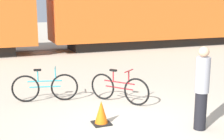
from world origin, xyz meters
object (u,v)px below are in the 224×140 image
object	(u,v)px
bicycle_teal	(45,87)
freight_train	(42,1)
bicycle_maroon	(119,88)
traffic_cone	(101,113)
person_in_grey	(202,88)

from	to	relation	value
bicycle_teal	freight_train	bearing A→B (deg)	81.01
bicycle_maroon	traffic_cone	xyz separation A→B (m)	(-0.99, -1.33, -0.14)
freight_train	person_in_grey	distance (m)	12.51
person_in_grey	traffic_cone	size ratio (longest dim) A/B	3.31
freight_train	traffic_cone	size ratio (longest dim) A/B	105.11
person_in_grey	traffic_cone	world-z (taller)	person_in_grey
bicycle_teal	traffic_cone	bearing A→B (deg)	-67.59
bicycle_teal	person_in_grey	bearing A→B (deg)	-49.16
freight_train	bicycle_teal	size ratio (longest dim) A/B	32.10
freight_train	bicycle_teal	world-z (taller)	freight_train
freight_train	traffic_cone	xyz separation A→B (m)	(-0.54, -11.22, -2.58)
traffic_cone	person_in_grey	bearing A→B (deg)	-29.25
person_in_grey	traffic_cone	bearing A→B (deg)	-76.82
freight_train	bicycle_teal	bearing A→B (deg)	-98.99
bicycle_teal	bicycle_maroon	distance (m)	2.07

